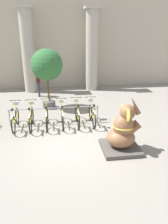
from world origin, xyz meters
TOP-DOWN VIEW (x-y plane):
  - ground_plane at (0.00, 0.00)m, footprint 60.00×60.00m
  - building_facade at (0.00, 8.60)m, footprint 20.00×0.20m
  - column_left at (-2.02, 7.60)m, footprint 0.97×0.97m
  - column_right at (2.02, 7.60)m, footprint 0.97×0.97m
  - bike_rack at (-0.52, 1.95)m, footprint 3.80×0.05m
  - bicycle_0 at (-2.12, 1.80)m, footprint 0.48×1.67m
  - bicycle_1 at (-1.48, 1.81)m, footprint 0.48×1.67m
  - bicycle_2 at (-0.84, 1.85)m, footprint 0.48×1.67m
  - bicycle_3 at (-0.20, 1.84)m, footprint 0.48×1.67m
  - bicycle_4 at (0.44, 1.87)m, footprint 0.48×1.67m
  - bicycle_5 at (1.08, 1.87)m, footprint 0.48×1.67m
  - elephant_statue at (1.71, -0.46)m, footprint 1.25×1.25m
  - person_pedestrian at (-1.42, 6.32)m, footprint 0.23×0.47m
  - potted_tree at (-0.80, 4.16)m, footprint 1.54×1.54m

SIDE VIEW (x-z plane):
  - ground_plane at x=0.00m, z-range 0.00..0.00m
  - bicycle_0 at x=-2.12m, z-range -0.12..0.96m
  - bicycle_1 at x=-1.48m, z-range -0.12..0.96m
  - bicycle_2 at x=-0.84m, z-range -0.12..0.96m
  - bicycle_3 at x=-0.20m, z-range -0.12..0.96m
  - bicycle_4 at x=0.44m, z-range -0.12..0.96m
  - bicycle_5 at x=1.08m, z-range -0.12..0.96m
  - bike_rack at x=-0.52m, z-range 0.22..0.99m
  - elephant_statue at x=1.71m, z-range -0.31..1.59m
  - person_pedestrian at x=-1.42m, z-range 0.18..1.95m
  - potted_tree at x=-0.80m, z-range 0.64..3.63m
  - column_left at x=-2.02m, z-range 0.04..5.20m
  - column_right at x=2.02m, z-range 0.04..5.20m
  - building_facade at x=0.00m, z-range 0.00..6.00m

